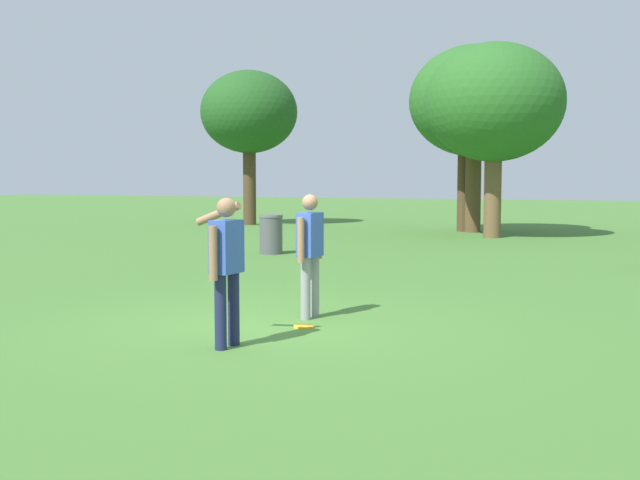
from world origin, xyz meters
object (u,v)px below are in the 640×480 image
object	(u,v)px
tree_broad_center	(466,98)
tree_slender_mid	(494,103)
person_catcher	(310,247)
trash_can_further_along	(271,234)
frisbee	(304,326)
tree_tall_left	(249,113)
tree_far_right	(474,102)
person_thrower	(226,260)

from	to	relation	value
tree_broad_center	tree_slender_mid	bearing A→B (deg)	-60.62
person_catcher	trash_can_further_along	xyz separation A→B (m)	(-4.33, 7.65, -0.46)
tree_slender_mid	person_catcher	bearing A→B (deg)	-89.05
frisbee	tree_slender_mid	xyz separation A→B (m)	(-0.44, 15.63, 4.14)
person_catcher	tree_tall_left	bearing A→B (deg)	119.86
tree_far_right	tree_slender_mid	distance (m)	2.43
tree_broad_center	tree_far_right	world-z (taller)	tree_far_right
person_thrower	tree_far_right	bearing A→B (deg)	93.45
person_catcher	frisbee	world-z (taller)	person_catcher
tree_broad_center	tree_slender_mid	size ratio (longest dim) A/B	1.02
frisbee	tree_far_right	world-z (taller)	tree_far_right
person_thrower	tree_tall_left	world-z (taller)	tree_tall_left
person_thrower	trash_can_further_along	world-z (taller)	person_thrower
person_thrower	tree_tall_left	size ratio (longest dim) A/B	0.27
tree_tall_left	trash_can_further_along	bearing A→B (deg)	-59.86
trash_can_further_along	tree_far_right	world-z (taller)	tree_far_right
tree_broad_center	tree_slender_mid	xyz separation A→B (m)	(1.42, -2.52, -0.46)
tree_far_right	trash_can_further_along	bearing A→B (deg)	-107.66
tree_far_right	tree_broad_center	bearing A→B (deg)	137.21
tree_tall_left	tree_broad_center	xyz separation A→B (m)	(8.72, -0.59, 0.20)
person_thrower	tree_far_right	xyz separation A→B (m)	(-1.15, 19.17, 3.47)
trash_can_further_along	tree_broad_center	bearing A→B (deg)	74.90
frisbee	tree_slender_mid	distance (m)	16.18
frisbee	tree_far_right	distance (m)	18.41
tree_tall_left	tree_broad_center	size ratio (longest dim) A/B	1.00
frisbee	tree_far_right	size ratio (longest dim) A/B	0.04
frisbee	tree_tall_left	distance (m)	21.97
person_thrower	frisbee	world-z (taller)	person_thrower
person_thrower	trash_can_further_along	size ratio (longest dim) A/B	1.71
frisbee	tree_broad_center	distance (m)	18.82
person_catcher	trash_can_further_along	bearing A→B (deg)	119.47
tree_tall_left	tree_slender_mid	distance (m)	10.61
frisbee	tree_broad_center	world-z (taller)	tree_broad_center
tree_slender_mid	tree_tall_left	bearing A→B (deg)	162.97
person_catcher	tree_far_right	bearing A→B (deg)	94.32
person_catcher	frisbee	size ratio (longest dim) A/B	6.33
person_thrower	frisbee	bearing A→B (deg)	76.21
trash_can_further_along	tree_broad_center	size ratio (longest dim) A/B	0.16
tree_broad_center	tree_slender_mid	world-z (taller)	tree_broad_center
frisbee	trash_can_further_along	size ratio (longest dim) A/B	0.27
frisbee	tree_broad_center	bearing A→B (deg)	95.84
frisbee	trash_can_further_along	distance (m)	9.46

